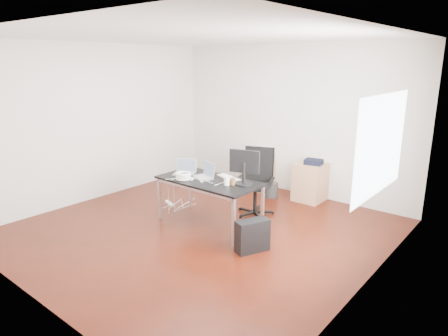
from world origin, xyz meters
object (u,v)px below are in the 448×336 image
Objects in this scene: desk at (209,183)px; pc_tower at (252,236)px; office_chair at (257,178)px; filing_cabinet_right at (310,182)px; filing_cabinet_left at (257,171)px.

desk reaches higher than pc_tower.
desk is at bearing -127.99° from office_chair.
filing_cabinet_right is at bearing 49.48° from office_chair.
pc_tower is (0.77, -1.19, -0.39)m from office_chair.
desk is at bearing -76.00° from filing_cabinet_left.
pc_tower is (0.37, -2.32, -0.13)m from filing_cabinet_right.
filing_cabinet_right is (0.67, 2.01, -0.33)m from desk.
office_chair is 2.40× the size of pc_tower.
office_chair reaches higher than filing_cabinet_right.
office_chair is 1.23m from filing_cabinet_right.
office_chair is 1.39m from filing_cabinet_left.
desk reaches higher than filing_cabinet_right.
filing_cabinet_left is (-0.77, 1.13, -0.26)m from office_chair.
desk reaches higher than filing_cabinet_left.
filing_cabinet_right is at bearing 0.00° from filing_cabinet_left.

